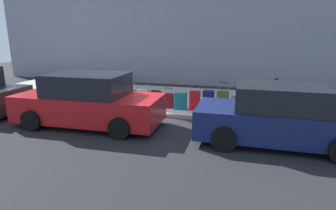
{
  "coord_description": "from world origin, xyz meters",
  "views": [
    {
      "loc": [
        -3.5,
        9.16,
        2.92
      ],
      "look_at": [
        -0.99,
        0.37,
        0.56
      ],
      "focal_mm": 30.19,
      "sensor_mm": 36.0,
      "label": 1
    }
  ],
  "objects_px": {
    "bollard_post": "(65,93)",
    "parked_car_navy_0": "(279,117)",
    "suitcase_olive_1": "(222,102)",
    "suitcase_black_6": "(156,99)",
    "suitcase_navy_2": "(208,101)",
    "fire_hydrant": "(83,92)",
    "suitcase_silver_7": "(143,98)",
    "suitcase_teal_4": "(181,101)",
    "suitcase_red_10": "(106,96)",
    "suitcase_silver_0": "(237,105)",
    "suitcase_red_3": "(195,101)",
    "parking_meter": "(275,91)",
    "suitcase_navy_9": "(117,96)",
    "suitcase_maroon_5": "(168,101)",
    "suitcase_olive_8": "(130,97)",
    "parked_car_red_1": "(88,102)"
  },
  "relations": [
    {
      "from": "suitcase_black_6",
      "to": "suitcase_silver_7",
      "type": "xyz_separation_m",
      "value": [
        0.51,
        0.0,
        0.03
      ]
    },
    {
      "from": "suitcase_red_3",
      "to": "suitcase_red_10",
      "type": "bearing_deg",
      "value": 0.51
    },
    {
      "from": "suitcase_maroon_5",
      "to": "suitcase_olive_8",
      "type": "relative_size",
      "value": 0.84
    },
    {
      "from": "suitcase_olive_1",
      "to": "suitcase_navy_9",
      "type": "bearing_deg",
      "value": 0.86
    },
    {
      "from": "suitcase_silver_0",
      "to": "suitcase_red_3",
      "type": "xyz_separation_m",
      "value": [
        1.5,
        0.03,
        0.08
      ]
    },
    {
      "from": "parking_meter",
      "to": "suitcase_navy_2",
      "type": "bearing_deg",
      "value": 7.13
    },
    {
      "from": "suitcase_navy_9",
      "to": "fire_hydrant",
      "type": "xyz_separation_m",
      "value": [
        1.57,
        -0.06,
        0.02
      ]
    },
    {
      "from": "suitcase_olive_1",
      "to": "suitcase_red_10",
      "type": "distance_m",
      "value": 4.6
    },
    {
      "from": "parked_car_red_1",
      "to": "suitcase_silver_0",
      "type": "bearing_deg",
      "value": -153.33
    },
    {
      "from": "suitcase_navy_2",
      "to": "fire_hydrant",
      "type": "xyz_separation_m",
      "value": [
        5.14,
        -0.03,
        0.03
      ]
    },
    {
      "from": "suitcase_black_6",
      "to": "fire_hydrant",
      "type": "bearing_deg",
      "value": 1.1
    },
    {
      "from": "suitcase_black_6",
      "to": "suitcase_silver_7",
      "type": "distance_m",
      "value": 0.51
    },
    {
      "from": "suitcase_red_3",
      "to": "parking_meter",
      "type": "relative_size",
      "value": 0.72
    },
    {
      "from": "suitcase_red_3",
      "to": "suitcase_olive_8",
      "type": "bearing_deg",
      "value": 0.11
    },
    {
      "from": "suitcase_maroon_5",
      "to": "suitcase_black_6",
      "type": "distance_m",
      "value": 0.49
    },
    {
      "from": "suitcase_olive_1",
      "to": "suitcase_silver_7",
      "type": "distance_m",
      "value": 3.03
    },
    {
      "from": "suitcase_maroon_5",
      "to": "suitcase_red_3",
      "type": "bearing_deg",
      "value": 176.44
    },
    {
      "from": "suitcase_olive_1",
      "to": "suitcase_red_3",
      "type": "relative_size",
      "value": 1.2
    },
    {
      "from": "suitcase_teal_4",
      "to": "bollard_post",
      "type": "height_order",
      "value": "suitcase_teal_4"
    },
    {
      "from": "fire_hydrant",
      "to": "suitcase_teal_4",
      "type": "bearing_deg",
      "value": 179.42
    },
    {
      "from": "suitcase_red_3",
      "to": "suitcase_silver_7",
      "type": "bearing_deg",
      "value": -1.26
    },
    {
      "from": "fire_hydrant",
      "to": "bollard_post",
      "type": "relative_size",
      "value": 1.0
    },
    {
      "from": "suitcase_teal_4",
      "to": "suitcase_silver_7",
      "type": "xyz_separation_m",
      "value": [
        1.51,
        -0.1,
        0.02
      ]
    },
    {
      "from": "bollard_post",
      "to": "parked_car_navy_0",
      "type": "height_order",
      "value": "parked_car_navy_0"
    },
    {
      "from": "suitcase_silver_7",
      "to": "parking_meter",
      "type": "relative_size",
      "value": 0.72
    },
    {
      "from": "suitcase_teal_4",
      "to": "suitcase_red_10",
      "type": "distance_m",
      "value": 3.08
    },
    {
      "from": "suitcase_silver_7",
      "to": "suitcase_red_10",
      "type": "relative_size",
      "value": 0.91
    },
    {
      "from": "fire_hydrant",
      "to": "parked_car_navy_0",
      "type": "bearing_deg",
      "value": 163.11
    },
    {
      "from": "parked_car_navy_0",
      "to": "suitcase_olive_8",
      "type": "bearing_deg",
      "value": -23.11
    },
    {
      "from": "suitcase_silver_7",
      "to": "parked_car_navy_0",
      "type": "distance_m",
      "value": 5.23
    },
    {
      "from": "suitcase_black_6",
      "to": "suitcase_teal_4",
      "type": "bearing_deg",
      "value": 174.16
    },
    {
      "from": "suitcase_silver_0",
      "to": "suitcase_navy_2",
      "type": "xyz_separation_m",
      "value": [
        1.0,
        0.08,
        0.09
      ]
    },
    {
      "from": "suitcase_silver_0",
      "to": "fire_hydrant",
      "type": "distance_m",
      "value": 6.14
    },
    {
      "from": "suitcase_silver_7",
      "to": "suitcase_navy_9",
      "type": "height_order",
      "value": "suitcase_navy_9"
    },
    {
      "from": "suitcase_red_3",
      "to": "suitcase_olive_8",
      "type": "xyz_separation_m",
      "value": [
        2.56,
        0.01,
        -0.03
      ]
    },
    {
      "from": "bollard_post",
      "to": "parking_meter",
      "type": "bearing_deg",
      "value": -177.18
    },
    {
      "from": "suitcase_red_10",
      "to": "parked_car_red_1",
      "type": "height_order",
      "value": "parked_car_red_1"
    },
    {
      "from": "suitcase_navy_9",
      "to": "parked_car_red_1",
      "type": "relative_size",
      "value": 0.23
    },
    {
      "from": "suitcase_olive_1",
      "to": "parking_meter",
      "type": "distance_m",
      "value": 1.83
    },
    {
      "from": "suitcase_black_6",
      "to": "suitcase_navy_9",
      "type": "relative_size",
      "value": 0.62
    },
    {
      "from": "suitcase_olive_1",
      "to": "suitcase_black_6",
      "type": "bearing_deg",
      "value": -1.44
    },
    {
      "from": "suitcase_black_6",
      "to": "parked_car_red_1",
      "type": "height_order",
      "value": "parked_car_red_1"
    },
    {
      "from": "suitcase_red_3",
      "to": "suitcase_olive_1",
      "type": "bearing_deg",
      "value": 179.0
    },
    {
      "from": "suitcase_silver_0",
      "to": "parked_car_navy_0",
      "type": "xyz_separation_m",
      "value": [
        -1.17,
        2.27,
        0.33
      ]
    },
    {
      "from": "suitcase_silver_7",
      "to": "parked_car_navy_0",
      "type": "bearing_deg",
      "value": 154.13
    },
    {
      "from": "suitcase_navy_2",
      "to": "suitcase_silver_7",
      "type": "distance_m",
      "value": 2.53
    },
    {
      "from": "suitcase_red_10",
      "to": "suitcase_navy_2",
      "type": "bearing_deg",
      "value": 179.8
    },
    {
      "from": "suitcase_red_3",
      "to": "suitcase_red_10",
      "type": "height_order",
      "value": "suitcase_red_10"
    },
    {
      "from": "suitcase_olive_1",
      "to": "bollard_post",
      "type": "bearing_deg",
      "value": 1.32
    },
    {
      "from": "suitcase_navy_2",
      "to": "suitcase_silver_0",
      "type": "bearing_deg",
      "value": -175.44
    }
  ]
}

